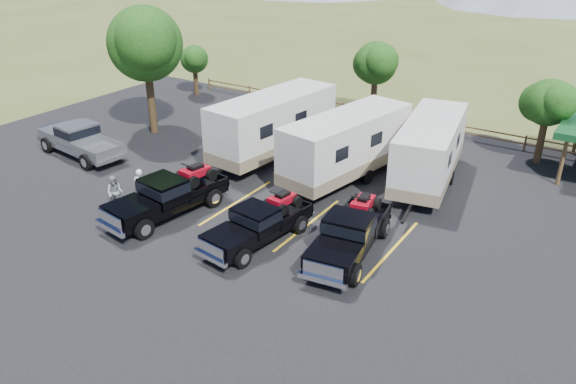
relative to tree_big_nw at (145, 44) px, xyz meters
The scene contains 17 objects.
ground 16.44m from the tree_big_nw, 35.73° to the right, with size 320.00×320.00×0.00m, color #4A5323.
asphalt_lot 14.99m from the tree_big_nw, 25.65° to the right, with size 44.00×34.00×0.04m, color black.
stall_lines 14.61m from the tree_big_nw, 21.83° to the right, with size 12.12×5.50×0.01m.
tree_big_nw is the anchor object (origin of this frame).
tree_ne_a 23.05m from the tree_big_nw, 20.37° to the left, with size 3.11×2.92×4.76m.
tree_north 14.61m from the tree_big_nw, 43.53° to the left, with size 3.46×3.24×5.25m.
tree_nw_small 9.15m from the tree_big_nw, 113.52° to the left, with size 2.59×2.43×3.85m.
rail_fence 18.06m from the tree_big_nw, 33.08° to the left, with size 36.12×0.12×1.00m.
rig_left 12.48m from the tree_big_nw, 41.26° to the right, with size 2.82×6.34×2.05m.
rig_center 16.15m from the tree_big_nw, 28.51° to the right, with size 2.46×5.64×1.83m.
rig_right 18.80m from the tree_big_nw, 19.70° to the right, with size 2.75×6.15×1.98m.
trailer_left 9.52m from the tree_big_nw, ahead, with size 3.55×10.32×3.57m.
trailer_center 14.09m from the tree_big_nw, ahead, with size 3.94×9.90×3.43m.
trailer_right 17.87m from the tree_big_nw, ahead, with size 3.77×9.61×3.32m.
pickup_silver 6.94m from the tree_big_nw, 95.26° to the right, with size 6.44×2.75×1.87m.
person_a 11.31m from the tree_big_nw, 47.80° to the right, with size 0.66×0.43×1.81m, color white.
person_b 11.62m from the tree_big_nw, 54.07° to the right, with size 0.79×0.62×1.63m, color gray.
Camera 1 is at (13.14, -14.76, 12.16)m, focal length 35.00 mm.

